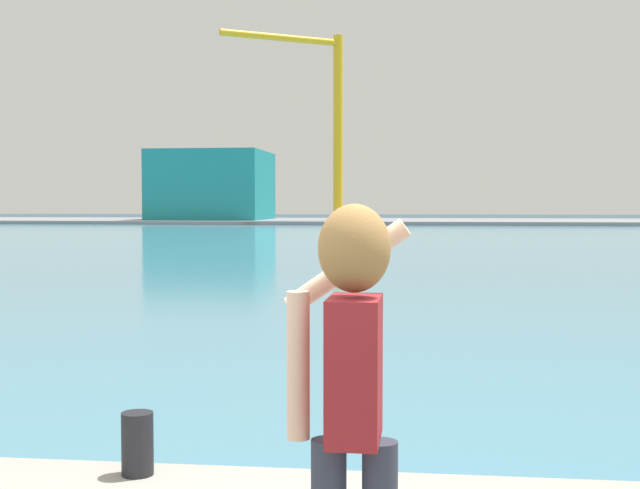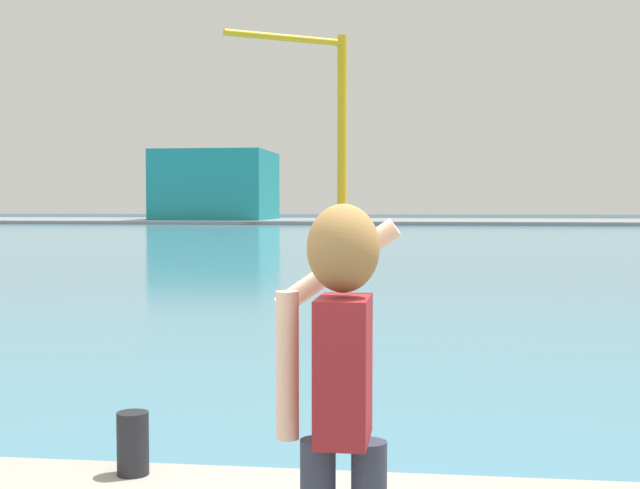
% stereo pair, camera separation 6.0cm
% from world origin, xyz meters
% --- Properties ---
extents(ground_plane, '(220.00, 220.00, 0.00)m').
position_xyz_m(ground_plane, '(0.00, 50.00, 0.00)').
color(ground_plane, '#334751').
extents(harbor_water, '(140.00, 100.00, 0.02)m').
position_xyz_m(harbor_water, '(0.00, 52.00, 0.01)').
color(harbor_water, teal).
rests_on(harbor_water, ground_plane).
extents(far_shore_dock, '(140.00, 20.00, 0.38)m').
position_xyz_m(far_shore_dock, '(0.00, 92.00, 0.19)').
color(far_shore_dock, gray).
rests_on(far_shore_dock, ground_plane).
extents(person_photographer, '(0.52, 0.55, 1.74)m').
position_xyz_m(person_photographer, '(0.47, -0.19, 1.64)').
color(person_photographer, '#2D3342').
rests_on(person_photographer, quay_promenade).
extents(harbor_bollard, '(0.20, 0.20, 0.40)m').
position_xyz_m(harbor_bollard, '(-1.06, 1.75, 0.78)').
color(harbor_bollard, black).
rests_on(harbor_bollard, quay_promenade).
extents(warehouse_left, '(12.34, 12.61, 7.71)m').
position_xyz_m(warehouse_left, '(-23.07, 91.39, 4.23)').
color(warehouse_left, teal).
rests_on(warehouse_left, far_shore_dock).
extents(port_crane, '(11.70, 7.98, 19.55)m').
position_xyz_m(port_crane, '(-9.63, 86.03, 12.38)').
color(port_crane, yellow).
rests_on(port_crane, far_shore_dock).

